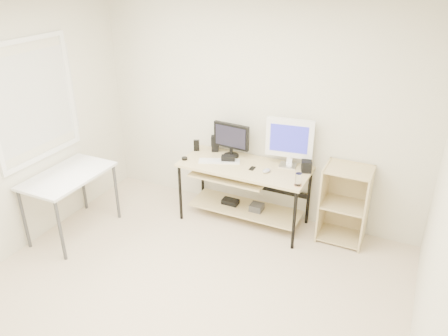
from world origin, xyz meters
name	(u,v)px	position (x,y,z in m)	size (l,w,h in m)	color
room	(152,177)	(-0.14, 0.04, 1.32)	(4.01, 4.01, 2.62)	beige
desk	(242,181)	(-0.03, 1.66, 0.54)	(1.50, 0.65, 0.75)	#D4C086
side_table	(69,181)	(-1.68, 0.60, 0.67)	(0.60, 1.00, 0.75)	white
shelf_unit	(345,203)	(1.15, 1.82, 0.45)	(0.50, 0.40, 0.90)	tan
black_monitor	(231,138)	(-0.25, 1.82, 0.99)	(0.45, 0.19, 0.41)	black
white_imac	(290,140)	(0.45, 1.85, 1.08)	(0.53, 0.17, 0.57)	silver
keyboard	(219,161)	(-0.31, 1.62, 0.76)	(0.48, 0.13, 0.02)	white
mouse	(266,171)	(0.29, 1.60, 0.77)	(0.07, 0.12, 0.04)	#B6B6BB
center_speaker	(228,159)	(-0.21, 1.67, 0.79)	(0.16, 0.07, 0.08)	black
speaker_left	(215,143)	(-0.49, 1.88, 0.85)	(0.13, 0.13, 0.20)	black
speaker_right	(307,166)	(0.68, 1.80, 0.82)	(0.11, 0.11, 0.13)	black
audio_controller	(197,145)	(-0.71, 1.80, 0.82)	(0.07, 0.04, 0.14)	black
volume_puck	(185,158)	(-0.71, 1.50, 0.76)	(0.07, 0.07, 0.03)	black
smartphone	(252,168)	(0.11, 1.61, 0.75)	(0.05, 0.10, 0.01)	black
coaster	(298,185)	(0.70, 1.45, 0.75)	(0.09, 0.09, 0.01)	#AA734C
drinking_glass	(298,179)	(0.70, 1.45, 0.82)	(0.07, 0.07, 0.13)	white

